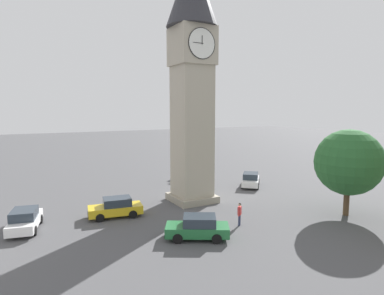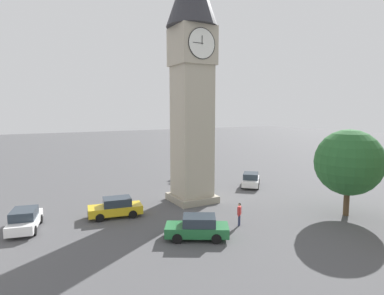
# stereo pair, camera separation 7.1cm
# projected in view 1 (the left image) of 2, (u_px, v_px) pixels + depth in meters

# --- Properties ---
(ground_plane) EXTENTS (200.00, 200.00, 0.00)m
(ground_plane) POSITION_uv_depth(u_px,v_px,m) (192.00, 201.00, 29.74)
(ground_plane) COLOR #4C4C4F
(clock_tower) EXTENTS (4.52, 4.52, 22.12)m
(clock_tower) POSITION_uv_depth(u_px,v_px,m) (192.00, 57.00, 28.22)
(clock_tower) COLOR gray
(clock_tower) RESTS_ON ground
(car_blue_kerb) EXTENTS (4.01, 4.19, 1.53)m
(car_blue_kerb) POSITION_uv_depth(u_px,v_px,m) (251.00, 180.00, 35.22)
(car_blue_kerb) COLOR white
(car_blue_kerb) RESTS_ON ground
(car_silver_kerb) EXTENTS (4.35, 2.34, 1.53)m
(car_silver_kerb) POSITION_uv_depth(u_px,v_px,m) (116.00, 207.00, 25.21)
(car_silver_kerb) COLOR gold
(car_silver_kerb) RESTS_ON ground
(car_red_corner) EXTENTS (4.42, 3.53, 1.53)m
(car_red_corner) POSITION_uv_depth(u_px,v_px,m) (198.00, 227.00, 20.95)
(car_red_corner) COLOR #236B38
(car_red_corner) RESTS_ON ground
(car_white_side) EXTENTS (2.70, 4.42, 1.53)m
(car_white_side) POSITION_uv_depth(u_px,v_px,m) (189.00, 175.00, 37.95)
(car_white_side) COLOR white
(car_white_side) RESTS_ON ground
(car_black_far) EXTENTS (2.55, 4.40, 1.53)m
(car_black_far) POSITION_uv_depth(u_px,v_px,m) (25.00, 220.00, 22.38)
(car_black_far) COLOR white
(car_black_far) RESTS_ON ground
(pedestrian) EXTENTS (0.46, 0.40, 1.69)m
(pedestrian) POSITION_uv_depth(u_px,v_px,m) (240.00, 212.00, 23.28)
(pedestrian) COLOR #2D3351
(pedestrian) RESTS_ON ground
(tree) EXTENTS (5.19, 5.19, 6.89)m
(tree) POSITION_uv_depth(u_px,v_px,m) (349.00, 162.00, 25.21)
(tree) COLOR brown
(tree) RESTS_ON ground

